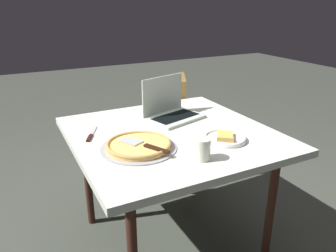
# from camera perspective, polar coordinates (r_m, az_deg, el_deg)

# --- Properties ---
(ground_plane) EXTENTS (12.00, 12.00, 0.00)m
(ground_plane) POSITION_cam_1_polar(r_m,az_deg,el_deg) (2.23, 0.55, -19.12)
(ground_plane) COLOR #3D4139
(dining_table) EXTENTS (1.08, 1.08, 0.74)m
(dining_table) POSITION_cam_1_polar(r_m,az_deg,el_deg) (1.86, 0.62, -2.88)
(dining_table) COLOR beige
(dining_table) RESTS_ON ground_plane
(laptop) EXTENTS (0.31, 0.38, 0.25)m
(laptop) POSITION_cam_1_polar(r_m,az_deg,el_deg) (2.04, 0.50, 2.90)
(laptop) COLOR #B4C1B2
(laptop) RESTS_ON dining_table
(pizza_plate) EXTENTS (0.23, 0.23, 0.04)m
(pizza_plate) POSITION_cam_1_polar(r_m,az_deg,el_deg) (1.75, 9.91, -2.06)
(pizza_plate) COLOR white
(pizza_plate) RESTS_ON dining_table
(pizza_tray) EXTENTS (0.38, 0.38, 0.04)m
(pizza_tray) POSITION_cam_1_polar(r_m,az_deg,el_deg) (1.63, -5.13, -3.37)
(pizza_tray) COLOR #9A98A1
(pizza_tray) RESTS_ON dining_table
(table_knife) EXTENTS (0.20, 0.11, 0.01)m
(table_knife) POSITION_cam_1_polar(r_m,az_deg,el_deg) (1.83, -13.26, -1.57)
(table_knife) COLOR beige
(table_knife) RESTS_ON dining_table
(drink_cup) EXTENTS (0.08, 0.08, 0.10)m
(drink_cup) POSITION_cam_1_polar(r_m,az_deg,el_deg) (1.51, 5.89, -3.96)
(drink_cup) COLOR silver
(drink_cup) RESTS_ON dining_table
(chair_near) EXTENTS (0.51, 0.51, 0.87)m
(chair_near) POSITION_cam_1_polar(r_m,az_deg,el_deg) (2.73, 0.30, 1.09)
(chair_near) COLOR brown
(chair_near) RESTS_ON ground_plane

